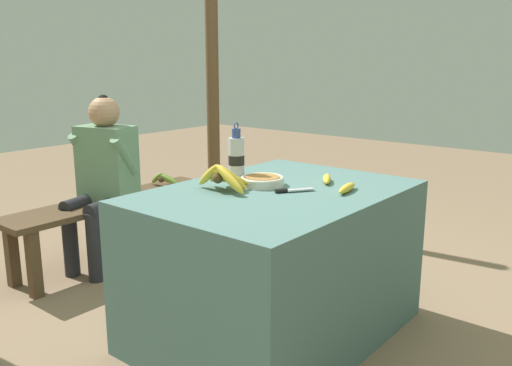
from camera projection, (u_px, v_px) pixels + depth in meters
ground_plane at (275, 332)px, 2.59m from camera, size 12.00×12.00×0.00m
market_counter at (275, 263)px, 2.51m from camera, size 1.25×0.91×0.70m
banana_bunch_ripe at (223, 177)px, 2.41m from camera, size 0.19×0.30×0.14m
serving_bowl at (262, 180)px, 2.52m from camera, size 0.20×0.20×0.04m
water_bottle at (236, 159)px, 2.58m from camera, size 0.08×0.08×0.29m
loose_banana_front at (347, 188)px, 2.39m from camera, size 0.19×0.07×0.04m
loose_banana_side at (327, 179)px, 2.58m from camera, size 0.16×0.12×0.04m
knife at (289, 190)px, 2.39m from camera, size 0.16×0.12×0.02m
wooden_bench at (114, 209)px, 3.44m from camera, size 1.45×0.32×0.41m
seated_vendor at (102, 171)px, 3.28m from camera, size 0.45×0.42×1.07m
banana_bunch_green at (164, 179)px, 3.73m from camera, size 0.15×0.27×0.11m
support_post_far at (212, 44)px, 4.27m from camera, size 0.10×0.10×2.78m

